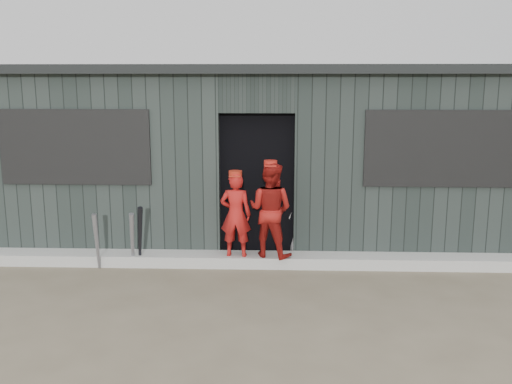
{
  "coord_description": "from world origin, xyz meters",
  "views": [
    {
      "loc": [
        0.27,
        -5.42,
        2.46
      ],
      "look_at": [
        0.0,
        1.8,
        1.0
      ],
      "focal_mm": 40.0,
      "sensor_mm": 36.0,
      "label": 1
    }
  ],
  "objects_px": {
    "bat_mid": "(132,240)",
    "bat_right": "(140,237)",
    "player_red_right": "(270,210)",
    "bat_left": "(97,241)",
    "player_red_left": "(236,215)",
    "dugout": "(260,153)",
    "player_grey_back": "(305,219)"
  },
  "relations": [
    {
      "from": "bat_left",
      "to": "player_red_right",
      "type": "relative_size",
      "value": 0.61
    },
    {
      "from": "bat_left",
      "to": "player_red_left",
      "type": "bearing_deg",
      "value": 6.15
    },
    {
      "from": "player_grey_back",
      "to": "bat_right",
      "type": "bearing_deg",
      "value": 8.6
    },
    {
      "from": "player_red_left",
      "to": "player_grey_back",
      "type": "relative_size",
      "value": 1.02
    },
    {
      "from": "bat_mid",
      "to": "dugout",
      "type": "distance_m",
      "value": 2.62
    },
    {
      "from": "player_grey_back",
      "to": "dugout",
      "type": "distance_m",
      "value": 1.64
    },
    {
      "from": "bat_left",
      "to": "player_red_left",
      "type": "xyz_separation_m",
      "value": [
        1.78,
        0.19,
        0.32
      ]
    },
    {
      "from": "player_red_left",
      "to": "player_red_right",
      "type": "xyz_separation_m",
      "value": [
        0.45,
        0.02,
        0.07
      ]
    },
    {
      "from": "bat_mid",
      "to": "bat_right",
      "type": "relative_size",
      "value": 0.9
    },
    {
      "from": "bat_right",
      "to": "dugout",
      "type": "xyz_separation_m",
      "value": [
        1.5,
        1.85,
        0.86
      ]
    },
    {
      "from": "bat_right",
      "to": "bat_mid",
      "type": "bearing_deg",
      "value": -167.34
    },
    {
      "from": "player_red_right",
      "to": "bat_mid",
      "type": "bearing_deg",
      "value": 27.8
    },
    {
      "from": "bat_mid",
      "to": "bat_right",
      "type": "distance_m",
      "value": 0.11
    },
    {
      "from": "bat_left",
      "to": "bat_right",
      "type": "relative_size",
      "value": 0.87
    },
    {
      "from": "player_red_left",
      "to": "player_red_right",
      "type": "bearing_deg",
      "value": -173.8
    },
    {
      "from": "bat_right",
      "to": "player_red_right",
      "type": "relative_size",
      "value": 0.7
    },
    {
      "from": "bat_left",
      "to": "player_grey_back",
      "type": "bearing_deg",
      "value": 13.02
    },
    {
      "from": "player_red_right",
      "to": "dugout",
      "type": "distance_m",
      "value": 1.81
    },
    {
      "from": "bat_right",
      "to": "player_red_left",
      "type": "bearing_deg",
      "value": 5.0
    },
    {
      "from": "bat_right",
      "to": "player_red_left",
      "type": "height_order",
      "value": "player_red_left"
    },
    {
      "from": "player_red_left",
      "to": "dugout",
      "type": "xyz_separation_m",
      "value": [
        0.26,
        1.74,
        0.58
      ]
    },
    {
      "from": "bat_left",
      "to": "bat_right",
      "type": "distance_m",
      "value": 0.55
    },
    {
      "from": "player_red_left",
      "to": "player_red_right",
      "type": "height_order",
      "value": "player_red_right"
    },
    {
      "from": "player_grey_back",
      "to": "player_red_left",
      "type": "bearing_deg",
      "value": 19.75
    },
    {
      "from": "bat_mid",
      "to": "player_red_right",
      "type": "height_order",
      "value": "player_red_right"
    },
    {
      "from": "bat_right",
      "to": "bat_left",
      "type": "bearing_deg",
      "value": -171.24
    },
    {
      "from": "player_red_left",
      "to": "player_red_right",
      "type": "relative_size",
      "value": 0.89
    },
    {
      "from": "bat_mid",
      "to": "player_red_left",
      "type": "distance_m",
      "value": 1.38
    },
    {
      "from": "bat_left",
      "to": "player_grey_back",
      "type": "relative_size",
      "value": 0.69
    },
    {
      "from": "bat_right",
      "to": "player_red_right",
      "type": "bearing_deg",
      "value": 4.35
    },
    {
      "from": "player_grey_back",
      "to": "dugout",
      "type": "xyz_separation_m",
      "value": [
        -0.66,
        1.31,
        0.74
      ]
    },
    {
      "from": "player_red_left",
      "to": "dugout",
      "type": "bearing_deg",
      "value": -94.97
    }
  ]
}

